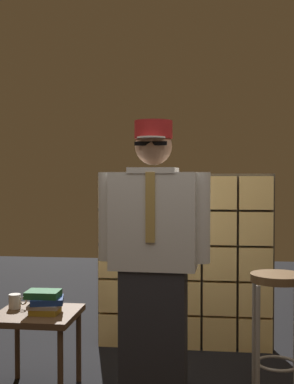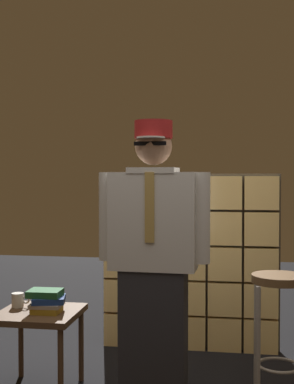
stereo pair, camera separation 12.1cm
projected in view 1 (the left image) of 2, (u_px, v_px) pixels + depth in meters
name	position (u px, v px, depth m)	size (l,w,h in m)	color
glass_block_wall	(184.00, 262.00, 4.27)	(1.46, 0.10, 1.46)	#F2C672
standing_person	(153.00, 258.00, 3.19)	(0.70, 0.30, 1.76)	#28282D
bar_stool	(278.00, 307.00, 3.24)	(0.34, 0.34, 0.81)	brown
side_table	(37.00, 323.00, 3.38)	(0.52, 0.52, 0.53)	#513823
book_stack	(45.00, 301.00, 3.35)	(0.26, 0.23, 0.14)	olive
coffee_mug	(15.00, 301.00, 3.47)	(0.13, 0.08, 0.09)	silver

